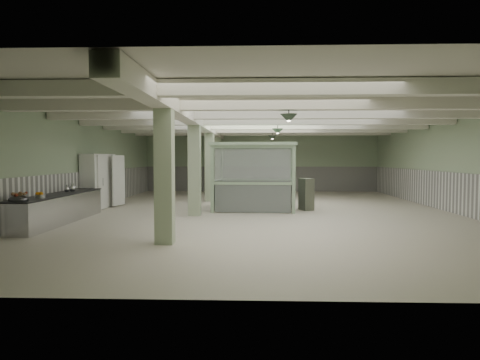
{
  "coord_description": "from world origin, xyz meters",
  "views": [
    {
      "loc": [
        -0.35,
        -16.02,
        2.05
      ],
      "look_at": [
        -0.86,
        -1.79,
        1.3
      ],
      "focal_mm": 32.0,
      "sensor_mm": 36.0,
      "label": 1
    }
  ],
  "objects_px": {
    "prep_counter": "(58,208)",
    "walkin_cooler": "(99,181)",
    "filing_cabinet": "(306,194)",
    "guard_booth": "(255,165)"
  },
  "relations": [
    {
      "from": "prep_counter",
      "to": "filing_cabinet",
      "type": "xyz_separation_m",
      "value": [
        8.18,
        3.58,
        0.16
      ]
    },
    {
      "from": "prep_counter",
      "to": "walkin_cooler",
      "type": "xyz_separation_m",
      "value": [
        -0.08,
        3.82,
        0.63
      ]
    },
    {
      "from": "walkin_cooler",
      "to": "guard_booth",
      "type": "xyz_separation_m",
      "value": [
        6.24,
        -0.01,
        0.67
      ]
    },
    {
      "from": "walkin_cooler",
      "to": "guard_booth",
      "type": "height_order",
      "value": "guard_booth"
    },
    {
      "from": "walkin_cooler",
      "to": "filing_cabinet",
      "type": "distance_m",
      "value": 8.28
    },
    {
      "from": "guard_booth",
      "to": "filing_cabinet",
      "type": "bearing_deg",
      "value": -3.52
    },
    {
      "from": "prep_counter",
      "to": "filing_cabinet",
      "type": "bearing_deg",
      "value": 23.63
    },
    {
      "from": "prep_counter",
      "to": "filing_cabinet",
      "type": "relative_size",
      "value": 4.14
    },
    {
      "from": "prep_counter",
      "to": "walkin_cooler",
      "type": "distance_m",
      "value": 3.87
    },
    {
      "from": "walkin_cooler",
      "to": "filing_cabinet",
      "type": "xyz_separation_m",
      "value": [
        8.26,
        -0.24,
        -0.48
      ]
    }
  ]
}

